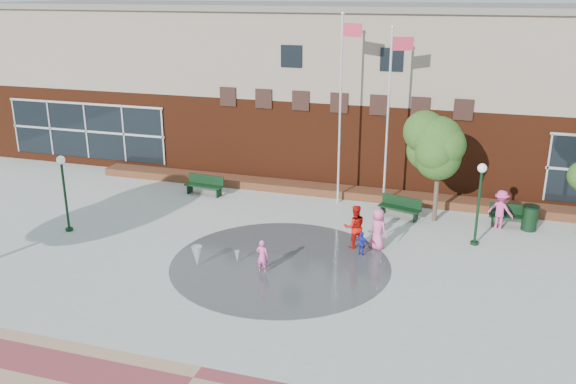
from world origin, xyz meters
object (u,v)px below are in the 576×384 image
(flagpole_left, at_px, (341,101))
(child_splash, at_px, (262,256))
(flagpole_right, at_px, (389,111))
(bench_left, at_px, (204,189))
(trash_can, at_px, (530,218))

(flagpole_left, relative_size, child_splash, 6.99)
(flagpole_right, xyz_separation_m, bench_left, (-9.09, -0.62, -4.43))
(flagpole_left, distance_m, child_splash, 9.47)
(bench_left, height_order, child_splash, child_splash)
(flagpole_right, relative_size, bench_left, 4.15)
(flagpole_left, bearing_deg, bench_left, -156.11)
(child_splash, bearing_deg, flagpole_left, -93.96)
(flagpole_right, bearing_deg, bench_left, 166.63)
(flagpole_right, distance_m, child_splash, 9.65)
(bench_left, height_order, trash_can, trash_can)
(trash_can, bearing_deg, flagpole_left, 173.81)
(bench_left, relative_size, trash_can, 1.80)
(flagpole_left, distance_m, flagpole_right, 2.31)
(flagpole_left, bearing_deg, trash_can, 10.66)
(trash_can, bearing_deg, bench_left, 179.63)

